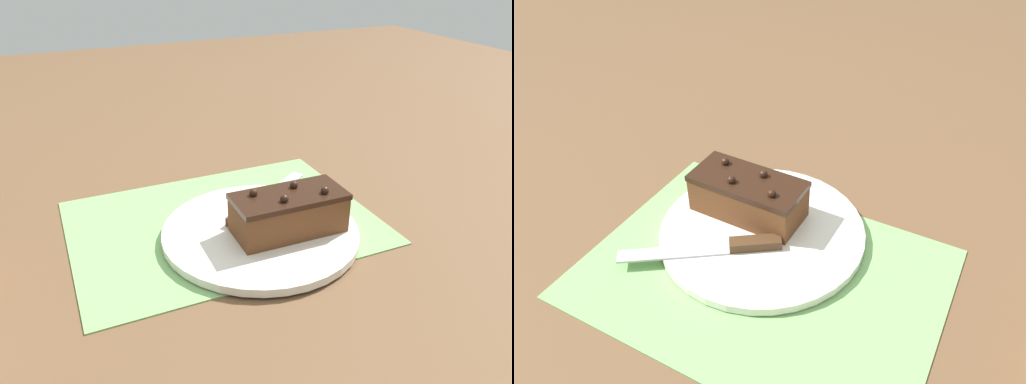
# 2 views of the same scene
# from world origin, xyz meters

# --- Properties ---
(ground_plane) EXTENTS (3.00, 3.00, 0.00)m
(ground_plane) POSITION_xyz_m (0.00, 0.00, 0.00)
(ground_plane) COLOR brown
(placemat_woven) EXTENTS (0.46, 0.34, 0.00)m
(placemat_woven) POSITION_xyz_m (0.00, 0.00, 0.00)
(placemat_woven) COLOR #7AB266
(placemat_woven) RESTS_ON ground_plane
(cake_plate) EXTENTS (0.29, 0.29, 0.01)m
(cake_plate) POSITION_xyz_m (-0.04, 0.06, 0.01)
(cake_plate) COLOR white
(cake_plate) RESTS_ON placemat_woven
(chocolate_cake) EXTENTS (0.16, 0.08, 0.07)m
(chocolate_cake) POSITION_xyz_m (-0.07, 0.09, 0.05)
(chocolate_cake) COLOR brown
(chocolate_cake) RESTS_ON cake_plate
(serving_knife) EXTENTS (0.19, 0.14, 0.01)m
(serving_knife) POSITION_xyz_m (-0.06, 0.00, 0.02)
(serving_knife) COLOR #472D19
(serving_knife) RESTS_ON cake_plate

